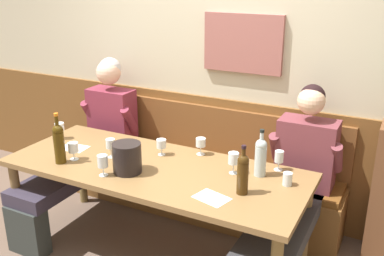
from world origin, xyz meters
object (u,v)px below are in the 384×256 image
wall_bench (197,183)px  wine_glass_center_rear (161,144)px  wine_glass_left_end (201,143)px  wine_glass_right_end (73,148)px  ice_bucket (127,158)px  wine_glass_mid_right (279,158)px  wine_bottle_amber_mid (261,156)px  wine_glass_by_bottle (234,159)px  person_center_right_seat (293,189)px  wine_glass_center_front (103,162)px  dining_table (155,176)px  wine_bottle_clear_water (59,142)px  person_left_seat (89,141)px  wine_bottle_green_tall (243,173)px  wine_glass_near_bucket (60,127)px  water_tumbler_left (287,179)px  wine_glass_mid_left (111,145)px

wall_bench → wine_glass_center_rear: 0.72m
wine_glass_left_end → wine_glass_right_end: 0.94m
ice_bucket → wine_glass_left_end: (0.32, 0.51, -0.01)m
wine_glass_mid_right → wine_bottle_amber_mid: bearing=-123.0°
wine_glass_by_bottle → wine_glass_left_end: bearing=150.7°
wine_bottle_amber_mid → wine_glass_mid_right: bearing=57.0°
person_center_right_seat → wine_glass_center_front: size_ratio=8.70×
dining_table → wine_bottle_clear_water: 0.73m
person_left_seat → person_center_right_seat: person_left_seat is taller
wine_bottle_green_tall → wine_glass_center_front: (-0.93, -0.19, -0.04)m
wine_bottle_green_tall → dining_table: bearing=172.9°
dining_table → wine_bottle_amber_mid: wine_bottle_amber_mid is taller
person_left_seat → wine_glass_near_bucket: 0.31m
wine_glass_near_bucket → wine_glass_center_front: size_ratio=0.92×
ice_bucket → wine_bottle_green_tall: size_ratio=0.65×
wine_glass_left_end → wine_glass_center_rear: (-0.26, -0.14, -0.01)m
wine_glass_left_end → water_tumbler_left: size_ratio=1.51×
wine_glass_by_bottle → ice_bucket: bearing=-154.7°
person_left_seat → wine_bottle_green_tall: 1.64m
dining_table → wine_bottle_amber_mid: (0.71, 0.21, 0.22)m
wall_bench → wine_bottle_green_tall: bearing=-48.0°
wine_glass_left_end → wine_glass_center_front: bearing=-124.5°
wine_glass_left_end → water_tumbler_left: 0.75m
wine_glass_center_front → wine_glass_by_bottle: (0.77, 0.44, 0.00)m
wine_glass_right_end → wine_glass_center_rear: (0.53, 0.37, -0.01)m
water_tumbler_left → wine_bottle_green_tall: bearing=-132.9°
wall_bench → wine_glass_mid_left: bearing=-118.1°
person_left_seat → wine_bottle_amber_mid: person_left_seat is taller
wine_bottle_amber_mid → wine_glass_by_bottle: wine_bottle_amber_mid is taller
dining_table → wine_bottle_green_tall: wine_bottle_green_tall is taller
dining_table → wine_glass_near_bucket: wine_glass_near_bucket is taller
wine_bottle_amber_mid → wine_glass_center_rear: size_ratio=2.66×
wine_bottle_amber_mid → water_tumbler_left: (0.21, -0.06, -0.10)m
wall_bench → wine_glass_left_end: (0.20, -0.34, 0.53)m
person_left_seat → wine_bottle_clear_water: bearing=-68.2°
wine_glass_by_bottle → wine_bottle_amber_mid: bearing=17.5°
wine_glass_mid_right → wine_glass_by_bottle: (-0.26, -0.19, 0.01)m
wall_bench → ice_bucket: 1.02m
wine_glass_center_front → wine_bottle_amber_mid: bearing=27.4°
wine_bottle_amber_mid → wine_bottle_green_tall: size_ratio=1.03×
person_left_seat → person_center_right_seat: bearing=-0.2°
wine_glass_near_bucket → wine_glass_center_front: (0.75, -0.39, 0.00)m
wine_glass_mid_right → person_center_right_seat: bearing=-11.3°
wine_glass_right_end → ice_bucket: bearing=0.8°
wine_glass_left_end → wine_bottle_green_tall: bearing=-40.9°
wine_glass_left_end → wine_glass_near_bucket: wine_glass_near_bucket is taller
dining_table → wine_glass_mid_left: (-0.37, -0.01, 0.18)m
wine_glass_near_bucket → wine_glass_mid_left: 0.62m
wine_glass_right_end → water_tumbler_left: (1.52, 0.32, -0.05)m
wine_bottle_amber_mid → wine_glass_right_end: wine_bottle_amber_mid is taller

